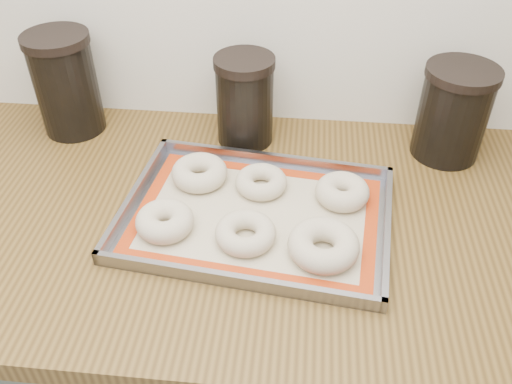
# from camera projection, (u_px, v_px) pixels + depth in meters

# --- Properties ---
(cabinet) EXTENTS (3.00, 0.65, 0.86)m
(cabinet) POSITION_uv_depth(u_px,v_px,m) (269.00, 364.00, 1.26)
(cabinet) COLOR #596559
(cabinet) RESTS_ON floor
(countertop) EXTENTS (3.06, 0.68, 0.04)m
(countertop) POSITION_uv_depth(u_px,v_px,m) (273.00, 222.00, 0.98)
(countertop) COLOR brown
(countertop) RESTS_ON cabinet
(baking_tray) EXTENTS (0.49, 0.38, 0.03)m
(baking_tray) POSITION_uv_depth(u_px,v_px,m) (256.00, 215.00, 0.95)
(baking_tray) COLOR gray
(baking_tray) RESTS_ON countertop
(baking_mat) EXTENTS (0.45, 0.34, 0.00)m
(baking_mat) POSITION_uv_depth(u_px,v_px,m) (256.00, 216.00, 0.95)
(baking_mat) COLOR #C6B793
(baking_mat) RESTS_ON baking_tray
(bagel_front_left) EXTENTS (0.11, 0.11, 0.04)m
(bagel_front_left) POSITION_uv_depth(u_px,v_px,m) (165.00, 221.00, 0.91)
(bagel_front_left) COLOR beige
(bagel_front_left) RESTS_ON baking_mat
(bagel_front_mid) EXTENTS (0.11, 0.11, 0.03)m
(bagel_front_mid) POSITION_uv_depth(u_px,v_px,m) (246.00, 233.00, 0.89)
(bagel_front_mid) COLOR beige
(bagel_front_mid) RESTS_ON baking_mat
(bagel_front_right) EXTENTS (0.13, 0.13, 0.04)m
(bagel_front_right) POSITION_uv_depth(u_px,v_px,m) (324.00, 245.00, 0.87)
(bagel_front_right) COLOR beige
(bagel_front_right) RESTS_ON baking_mat
(bagel_back_left) EXTENTS (0.12, 0.12, 0.04)m
(bagel_back_left) POSITION_uv_depth(u_px,v_px,m) (200.00, 173.00, 1.02)
(bagel_back_left) COLOR beige
(bagel_back_left) RESTS_ON baking_mat
(bagel_back_mid) EXTENTS (0.11, 0.11, 0.03)m
(bagel_back_mid) POSITION_uv_depth(u_px,v_px,m) (261.00, 182.00, 1.00)
(bagel_back_mid) COLOR beige
(bagel_back_mid) RESTS_ON baking_mat
(bagel_back_right) EXTENTS (0.12, 0.12, 0.04)m
(bagel_back_right) POSITION_uv_depth(u_px,v_px,m) (342.00, 192.00, 0.97)
(bagel_back_right) COLOR beige
(bagel_back_right) RESTS_ON baking_mat
(canister_left) EXTENTS (0.13, 0.13, 0.21)m
(canister_left) POSITION_uv_depth(u_px,v_px,m) (66.00, 83.00, 1.11)
(canister_left) COLOR black
(canister_left) RESTS_ON countertop
(canister_mid) EXTENTS (0.12, 0.12, 0.18)m
(canister_mid) POSITION_uv_depth(u_px,v_px,m) (245.00, 100.00, 1.09)
(canister_mid) COLOR black
(canister_mid) RESTS_ON countertop
(canister_right) EXTENTS (0.14, 0.14, 0.19)m
(canister_right) POSITION_uv_depth(u_px,v_px,m) (453.00, 112.00, 1.05)
(canister_right) COLOR black
(canister_right) RESTS_ON countertop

